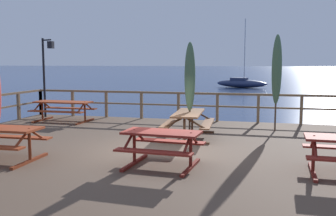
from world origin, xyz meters
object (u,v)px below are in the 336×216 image
Objects in this scene: patio_umbrella_short_front at (277,70)px; sailboat_distant at (241,83)px; picnic_table_front_right at (63,107)px; picnic_table_back_right at (189,119)px; lamp_post_hooked at (46,65)px; patio_umbrella_tall_front at (190,77)px; picnic_table_mid_left at (162,141)px.

sailboat_distant reaches higher than patio_umbrella_short_front.
picnic_table_front_right is at bearing 179.13° from patio_umbrella_short_front.
lamp_post_hooked reaches higher than picnic_table_back_right.
picnic_table_back_right is 0.70× the size of patio_umbrella_short_front.
lamp_post_hooked is (-1.18, 0.85, 1.55)m from picnic_table_front_right.
picnic_table_front_right is 0.69× the size of patio_umbrella_short_front.
picnic_table_back_right is 7.19m from lamp_post_hooked.
patio_umbrella_tall_front is at bearing -23.10° from lamp_post_hooked.
picnic_table_mid_left is at bearing -88.27° from picnic_table_back_right.
picnic_table_front_right is at bearing 160.16° from patio_umbrella_tall_front.
sailboat_distant reaches higher than picnic_table_back_right.
sailboat_distant is at bearing 91.43° from patio_umbrella_tall_front.
picnic_table_front_right is 5.74m from patio_umbrella_tall_front.
sailboat_distant is (5.61, 31.12, -2.22)m from lamp_post_hooked.
patio_umbrella_short_front reaches higher than patio_umbrella_tall_front.
patio_umbrella_short_front is (2.49, 1.78, 0.19)m from patio_umbrella_tall_front.
lamp_post_hooked reaches higher than patio_umbrella_short_front.
patio_umbrella_short_front is at bearing 65.02° from picnic_table_mid_left.
lamp_post_hooked is at bearing 156.90° from patio_umbrella_tall_front.
lamp_post_hooked reaches higher than picnic_table_mid_left.
patio_umbrella_tall_front is at bearing -144.36° from patio_umbrella_short_front.
patio_umbrella_short_front is 9.00m from lamp_post_hooked.
patio_umbrella_tall_front is 0.37× the size of sailboat_distant.
picnic_table_mid_left is (0.10, -3.33, -0.01)m from picnic_table_back_right.
sailboat_distant reaches higher than picnic_table_front_right.
lamp_post_hooked is at bearing 173.81° from patio_umbrella_short_front.
picnic_table_front_right is at bearing 135.33° from picnic_table_mid_left.
picnic_table_back_right is at bearing -20.44° from picnic_table_front_right.
picnic_table_front_right is 2.13m from lamp_post_hooked.
picnic_table_mid_left is at bearing -88.58° from sailboat_distant.
patio_umbrella_short_front is at bearing -0.87° from picnic_table_front_right.
picnic_table_mid_left is at bearing -44.67° from picnic_table_front_right.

